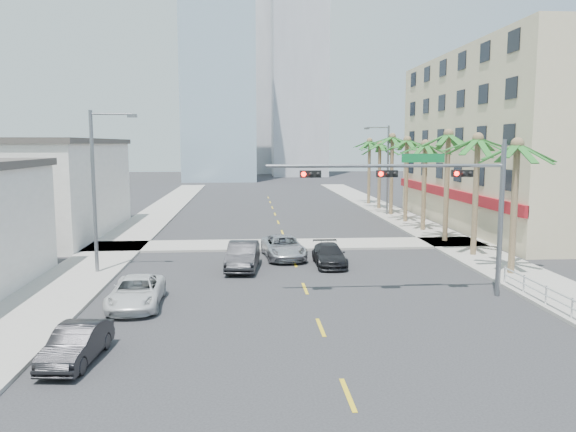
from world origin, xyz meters
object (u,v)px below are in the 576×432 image
at_px(car_lane_center, 283,247).
at_px(car_lane_right, 329,255).
at_px(car_lane_left, 243,256).
at_px(car_parked_far, 136,292).
at_px(traffic_signal_mast, 435,191).
at_px(car_parked_mid, 76,344).

height_order(car_lane_center, car_lane_right, car_lane_center).
height_order(car_lane_left, car_lane_right, car_lane_left).
height_order(car_parked_far, car_lane_center, car_lane_center).
relative_size(traffic_signal_mast, car_lane_center, 2.17).
bearing_deg(traffic_signal_mast, car_lane_center, 123.35).
bearing_deg(car_lane_center, car_lane_right, -47.56).
bearing_deg(traffic_signal_mast, car_lane_right, 117.21).
xyz_separation_m(car_parked_mid, car_lane_left, (5.41, 13.57, 0.16)).
distance_m(car_parked_mid, car_lane_center, 18.33).
xyz_separation_m(car_lane_left, car_lane_center, (2.54, 2.95, -0.07)).
relative_size(traffic_signal_mast, car_parked_far, 2.36).
bearing_deg(car_parked_mid, car_lane_right, 59.06).
bearing_deg(car_parked_mid, car_lane_center, 69.92).
distance_m(car_lane_left, car_lane_center, 3.90).
relative_size(car_lane_center, car_lane_right, 1.18).
xyz_separation_m(car_parked_far, car_lane_left, (4.67, 7.22, 0.13)).
xyz_separation_m(traffic_signal_mast, car_lane_center, (-6.37, 9.68, -4.35)).
xyz_separation_m(car_parked_mid, car_lane_right, (10.54, 14.20, 0.01)).
bearing_deg(car_parked_far, car_parked_mid, -98.65).
bearing_deg(car_lane_left, car_parked_mid, -106.60).
bearing_deg(traffic_signal_mast, car_parked_mid, -154.47).
relative_size(traffic_signal_mast, car_parked_mid, 2.96).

